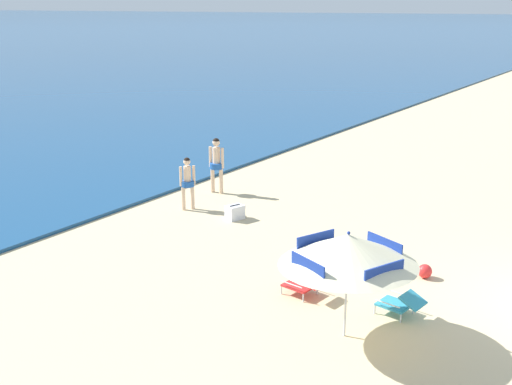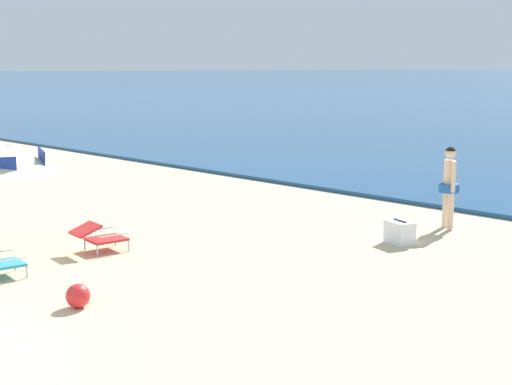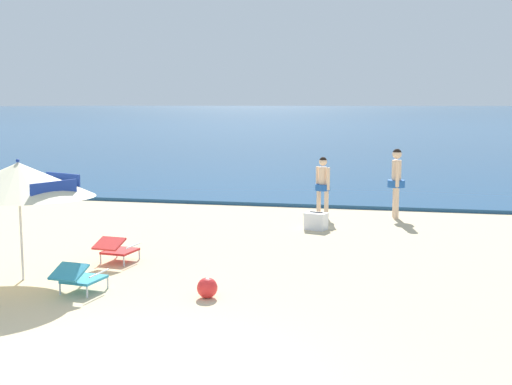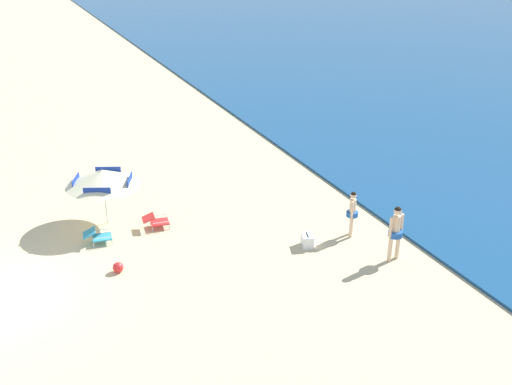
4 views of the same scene
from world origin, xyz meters
name	(u,v)px [view 4 (image 4 of 4)]	position (x,y,z in m)	size (l,w,h in m)	color
beach_umbrella_striped_main	(102,178)	(-3.38, 3.65, 1.69)	(2.96, 2.97, 2.03)	silver
lounge_chair_under_umbrella	(98,236)	(-2.07, 3.09, 0.27)	(0.65, 0.94, 0.51)	teal
lounge_chair_beside_umbrella	(156,221)	(-2.34, 5.08, 0.28)	(0.64, 0.93, 0.51)	red
person_standing_near_shore	(352,211)	(0.81, 10.81, 0.91)	(0.39, 0.39, 1.58)	beige
person_standing_beside	(396,230)	(2.66, 11.14, 1.04)	(0.44, 0.53, 1.79)	beige
cooler_box	(307,241)	(0.86, 9.14, 0.20)	(0.58, 0.48, 0.43)	white
beach_ball	(118,267)	(-0.07, 3.31, 0.16)	(0.32, 0.32, 0.32)	red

